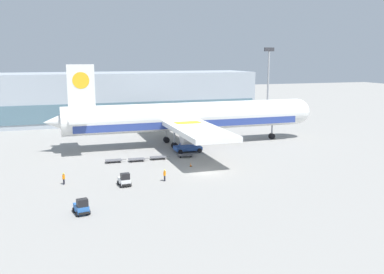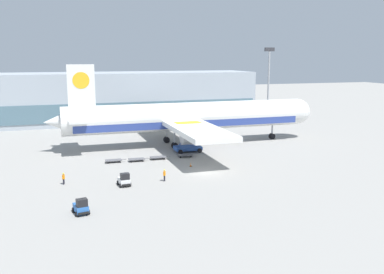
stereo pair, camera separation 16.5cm
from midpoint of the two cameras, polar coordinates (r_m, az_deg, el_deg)
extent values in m
plane|color=gray|center=(69.19, 1.41, -4.79)|extent=(400.00, 400.00, 0.00)
cube|color=#9EA8B2|center=(125.36, -12.40, 5.17)|extent=(90.00, 18.00, 14.00)
cube|color=slate|center=(116.70, -11.85, 3.25)|extent=(88.20, 0.20, 4.90)
cylinder|color=#9EA0A5|center=(118.87, 10.05, 6.39)|extent=(0.50, 0.50, 19.86)
cube|color=#333338|center=(118.58, 10.22, 11.42)|extent=(2.80, 0.50, 1.00)
cylinder|color=white|center=(90.22, -0.45, 2.80)|extent=(52.04, 6.14, 5.80)
cube|color=#2D428E|center=(90.41, -0.45, 1.98)|extent=(47.88, 5.99, 1.45)
sphere|color=white|center=(101.12, 13.76, 3.35)|extent=(5.68, 5.68, 5.68)
cone|color=white|center=(86.06, -17.19, 1.94)|extent=(6.42, 5.55, 5.51)
cube|color=white|center=(85.51, -14.64, 6.68)|extent=(5.20, 0.47, 8.00)
cylinder|color=yellow|center=(85.45, -14.67, 7.32)|extent=(3.20, 0.57, 3.20)
cube|color=white|center=(86.08, -15.13, 2.44)|extent=(3.68, 13.02, 0.50)
cube|color=white|center=(89.58, -2.03, 2.27)|extent=(8.31, 48.05, 0.90)
cylinder|color=#9EA0A5|center=(80.37, -0.03, 0.01)|extent=(4.22, 2.83, 2.80)
cylinder|color=#9EA0A5|center=(99.46, -3.64, 2.04)|extent=(4.22, 2.83, 2.80)
cylinder|color=#9EA0A5|center=(98.48, 10.58, 1.25)|extent=(0.36, 0.36, 4.00)
cylinder|color=black|center=(98.82, 10.54, 0.11)|extent=(1.31, 0.91, 1.30)
cylinder|color=#9EA0A5|center=(86.57, -2.43, 0.15)|extent=(0.36, 0.36, 4.00)
cylinder|color=black|center=(86.95, -2.41, -1.15)|extent=(1.31, 0.91, 1.30)
cylinder|color=#9EA0A5|center=(92.65, -3.50, 0.83)|extent=(0.36, 0.36, 4.00)
cylinder|color=black|center=(93.01, -3.48, -0.38)|extent=(1.31, 0.91, 1.30)
cube|color=#284C99|center=(83.96, -0.64, -1.46)|extent=(5.22, 3.03, 0.70)
cube|color=#B2B2B7|center=(83.13, -0.64, 1.56)|extent=(4.96, 2.88, 0.30)
cube|color=yellow|center=(83.05, -0.64, 1.94)|extent=(4.96, 2.88, 0.08)
cube|color=#284C99|center=(83.49, -0.64, 0.16)|extent=(4.27, 0.19, 4.25)
cube|color=#284C99|center=(83.49, -0.64, 0.16)|extent=(4.27, 0.19, 4.25)
cylinder|color=black|center=(86.01, 0.30, -1.41)|extent=(0.90, 0.37, 0.90)
cylinder|color=black|center=(83.24, 0.95, -1.82)|extent=(0.90, 0.37, 0.90)
cylinder|color=black|center=(84.89, -2.20, -1.58)|extent=(0.90, 0.37, 0.90)
cylinder|color=black|center=(82.08, -1.62, -2.00)|extent=(0.90, 0.37, 0.90)
cube|color=silver|center=(63.08, -9.11, -5.79)|extent=(1.57, 2.40, 0.80)
cube|color=black|center=(62.24, -8.99, -5.20)|extent=(1.30, 0.99, 0.90)
cube|color=black|center=(62.01, -8.83, -6.34)|extent=(1.27, 0.25, 0.24)
cylinder|color=black|center=(62.60, -8.29, -6.28)|extent=(0.28, 0.62, 0.60)
cylinder|color=black|center=(62.29, -9.55, -6.40)|extent=(0.28, 0.62, 0.60)
cylinder|color=black|center=(64.10, -8.66, -5.89)|extent=(0.28, 0.62, 0.60)
cylinder|color=black|center=(63.80, -9.88, -6.01)|extent=(0.28, 0.62, 0.60)
cube|color=#2D66B7|center=(53.26, -14.64, -9.13)|extent=(1.79, 2.51, 0.80)
cube|color=black|center=(52.38, -14.51, -8.48)|extent=(1.38, 1.11, 0.90)
cube|color=black|center=(52.23, -14.29, -9.84)|extent=(1.27, 0.38, 0.24)
cylinder|color=black|center=(52.81, -13.66, -9.72)|extent=(0.34, 0.63, 0.60)
cylinder|color=black|center=(52.51, -15.15, -9.91)|extent=(0.34, 0.63, 0.60)
cylinder|color=black|center=(54.28, -14.11, -9.17)|extent=(0.34, 0.63, 0.60)
cylinder|color=black|center=(53.98, -15.57, -9.36)|extent=(0.34, 0.63, 0.60)
cube|color=#56565B|center=(76.94, -10.49, -3.06)|extent=(2.83, 1.56, 0.12)
cube|color=#56565B|center=(77.16, -9.13, -2.97)|extent=(0.90, 0.10, 0.08)
cylinder|color=black|center=(77.72, -9.83, -3.08)|extent=(0.36, 0.15, 0.36)
cylinder|color=black|center=(76.49, -9.70, -3.30)|extent=(0.36, 0.15, 0.36)
cylinder|color=black|center=(77.51, -11.27, -3.17)|extent=(0.36, 0.15, 0.36)
cylinder|color=black|center=(76.28, -11.16, -3.39)|extent=(0.36, 0.15, 0.36)
cube|color=#56565B|center=(77.13, -7.47, -2.93)|extent=(2.83, 1.56, 0.12)
cube|color=#56565B|center=(77.45, -6.12, -2.85)|extent=(0.90, 0.10, 0.08)
cylinder|color=black|center=(77.96, -6.83, -2.95)|extent=(0.36, 0.15, 0.36)
cylinder|color=black|center=(76.74, -6.66, -3.17)|extent=(0.36, 0.15, 0.36)
cylinder|color=black|center=(77.65, -8.26, -3.05)|extent=(0.36, 0.15, 0.36)
cylinder|color=black|center=(76.42, -8.11, -3.26)|extent=(0.36, 0.15, 0.36)
cube|color=#56565B|center=(78.26, -4.61, -2.68)|extent=(2.83, 1.56, 0.12)
cube|color=#56565B|center=(78.67, -3.29, -2.59)|extent=(0.90, 0.10, 0.08)
cylinder|color=black|center=(79.13, -4.01, -2.70)|extent=(0.36, 0.15, 0.36)
cylinder|color=black|center=(77.92, -3.80, -2.91)|extent=(0.36, 0.15, 0.36)
cylinder|color=black|center=(78.72, -5.40, -2.79)|extent=(0.36, 0.15, 0.36)
cylinder|color=black|center=(77.51, -5.21, -3.00)|extent=(0.36, 0.15, 0.36)
cube|color=#56565B|center=(79.75, -1.06, -2.39)|extent=(2.83, 1.56, 0.12)
cube|color=#56565B|center=(80.27, 0.20, -2.30)|extent=(0.90, 0.10, 0.08)
cylinder|color=black|center=(80.67, -0.52, -2.41)|extent=(0.36, 0.15, 0.36)
cylinder|color=black|center=(79.49, -0.26, -2.61)|extent=(0.36, 0.15, 0.36)
cylinder|color=black|center=(80.15, -1.86, -2.51)|extent=(0.36, 0.15, 0.36)
cylinder|color=black|center=(78.95, -1.62, -2.71)|extent=(0.36, 0.15, 0.36)
cylinder|color=black|center=(64.71, -3.69, -5.50)|extent=(0.14, 0.14, 0.87)
cylinder|color=black|center=(64.54, -3.78, -5.55)|extent=(0.14, 0.14, 0.87)
cube|color=orange|center=(64.42, -3.75, -4.88)|extent=(0.41, 0.41, 0.65)
cylinder|color=orange|center=(64.61, -3.64, -4.80)|extent=(0.09, 0.09, 0.59)
cylinder|color=orange|center=(64.21, -3.85, -4.90)|extent=(0.09, 0.09, 0.59)
sphere|color=tan|center=(64.30, -3.75, -4.50)|extent=(0.23, 0.23, 0.23)
sphere|color=yellow|center=(64.28, -3.75, -4.44)|extent=(0.22, 0.22, 0.22)
cylinder|color=black|center=(65.53, -16.83, -5.76)|extent=(0.14, 0.14, 0.84)
cylinder|color=black|center=(65.69, -16.74, -5.71)|extent=(0.14, 0.14, 0.84)
cube|color=orange|center=(65.42, -16.82, -5.12)|extent=(0.39, 0.42, 0.63)
cylinder|color=orange|center=(65.22, -16.93, -5.14)|extent=(0.09, 0.09, 0.56)
cylinder|color=orange|center=(65.60, -16.70, -5.04)|extent=(0.09, 0.09, 0.56)
sphere|color=#846047|center=(65.31, -16.84, -4.76)|extent=(0.23, 0.23, 0.23)
sphere|color=yellow|center=(65.29, -16.84, -4.71)|extent=(0.22, 0.22, 0.22)
cube|color=black|center=(73.03, -0.23, -3.94)|extent=(0.40, 0.40, 0.04)
cone|color=orange|center=(72.95, -0.23, -3.68)|extent=(0.32, 0.32, 0.63)
cylinder|color=white|center=(72.94, -0.23, -3.66)|extent=(0.19, 0.19, 0.09)
camera|label=1|loc=(0.08, -90.06, -0.01)|focal=40.00mm
camera|label=2|loc=(0.08, 89.94, 0.01)|focal=40.00mm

